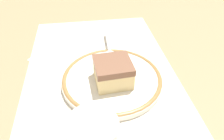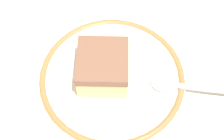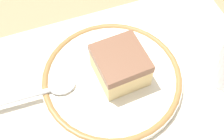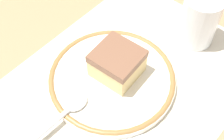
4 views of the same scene
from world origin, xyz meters
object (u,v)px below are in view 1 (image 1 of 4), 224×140
Objects in this scene: spoon at (109,48)px; napkin at (62,53)px; plate at (112,79)px; cake_slice at (113,72)px; sugar_packet at (83,36)px.

napkin is at bearing 82.04° from spoon.
spoon is (0.11, -0.01, 0.01)m from plate.
spoon is 0.12m from napkin.
spoon is 1.18× the size of napkin.
plate is 0.03m from cake_slice.
sugar_packet is at bearing -36.31° from napkin.
cake_slice is 0.54× the size of spoon.
cake_slice is 0.22m from sugar_packet.
spoon is at bearing -3.97° from cake_slice.
sugar_packet is (0.09, 0.06, -0.01)m from spoon.
spoon is at bearing -4.55° from plate.
plate is at bearing -164.40° from sugar_packet.
plate is 0.17m from napkin.
plate is at bearing 0.79° from cake_slice.
spoon reaches higher than napkin.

